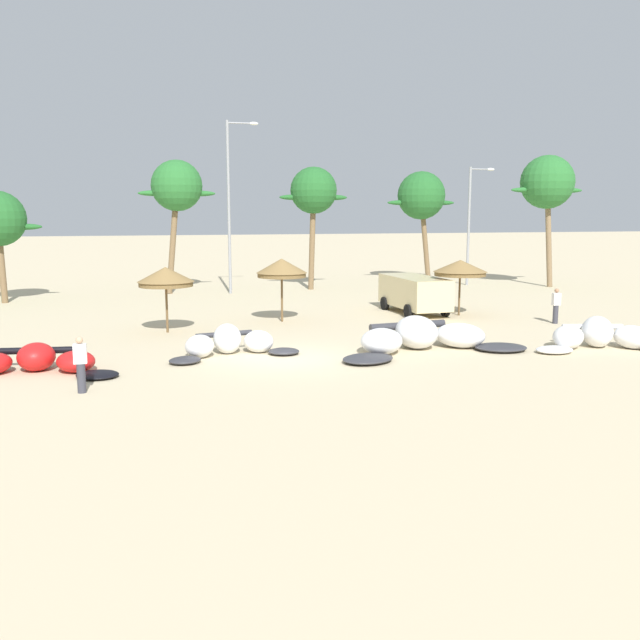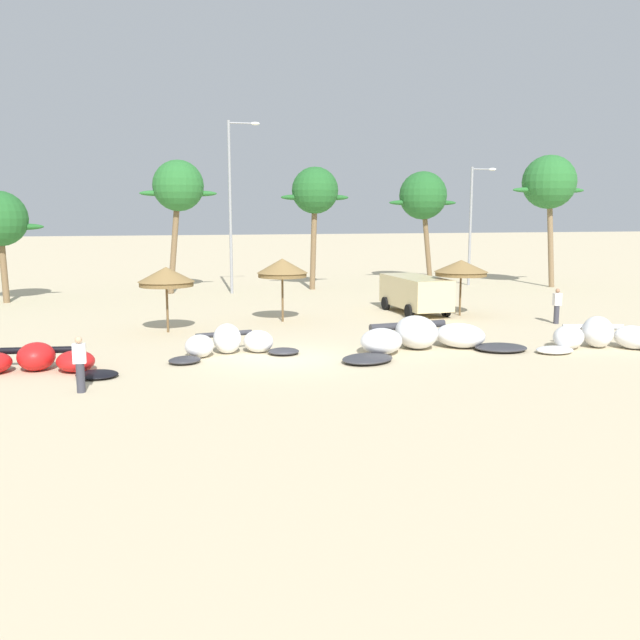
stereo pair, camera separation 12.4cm
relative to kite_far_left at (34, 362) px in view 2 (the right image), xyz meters
name	(u,v)px [view 2 (the right image)]	position (x,y,z in m)	size (l,w,h in m)	color
ground_plane	(288,359)	(8.28, 0.05, -0.35)	(260.00, 260.00, 0.00)	beige
kite_far_left	(34,362)	(0.00, 0.00, 0.00)	(5.85, 3.01, 0.91)	black
kite_left	(229,343)	(6.38, 1.24, 0.06)	(4.91, 2.68, 1.09)	#333338
kite_left_of_center	(421,338)	(13.35, 0.29, 0.12)	(7.66, 3.96, 1.24)	#333338
kite_center	(601,337)	(19.97, -1.06, 0.10)	(5.47, 3.28, 1.19)	white
beach_umbrella_near_van	(166,277)	(4.37, 6.49, 2.03)	(2.37, 2.37, 2.79)	brown
beach_umbrella_middle	(282,268)	(9.66, 8.15, 2.16)	(2.36, 2.36, 2.94)	brown
beach_umbrella_near_palms	(461,268)	(18.51, 7.87, 2.01)	(2.63, 2.63, 2.75)	brown
parked_van	(414,291)	(16.67, 9.30, 0.74)	(2.36, 4.93, 1.84)	beige
person_near_kites	(557,306)	(21.70, 4.49, 0.47)	(0.36, 0.24, 1.62)	#383842
person_by_umbrellas	(80,364)	(1.68, -2.93, 0.47)	(0.36, 0.24, 1.62)	#383842
palm_left_of_gap	(178,187)	(5.62, 20.79, 6.21)	(4.70, 3.14, 8.23)	brown
palm_center_left	(315,192)	(14.31, 20.86, 5.98)	(4.52, 3.02, 7.95)	brown
palm_center_right	(423,196)	(23.03, 23.78, 5.80)	(5.15, 3.43, 7.94)	brown
palm_right_of_gap	(549,183)	(29.72, 18.31, 6.59)	(5.32, 3.54, 8.80)	#7F6647
lamppost_west_center	(232,199)	(8.84, 19.86, 5.49)	(2.00, 0.24, 10.54)	gray
lamppost_east_center	(473,219)	(25.51, 20.79, 4.24)	(1.89, 0.24, 8.10)	gray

